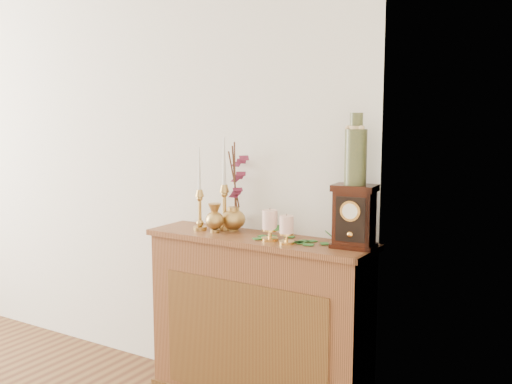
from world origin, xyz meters
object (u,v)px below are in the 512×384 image
Objects in this scene: ceramic_vase at (356,153)px; candlestick_left at (200,203)px; ginger_jar at (238,190)px; candlestick_center at (224,200)px; bud_vase at (215,218)px; mantel_clock at (354,217)px.

candlestick_left is at bearing -176.77° from ceramic_vase.
candlestick_left is at bearing -145.54° from ginger_jar.
candlestick_center is 0.13m from bud_vase.
bud_vase is at bearing 179.20° from mantel_clock.
mantel_clock is at bearing 4.62° from bud_vase.
candlestick_left is 2.88× the size of bud_vase.
ceramic_vase is at bearing 3.23° from candlestick_left.
ceramic_vase is at bearing -5.48° from ginger_jar.
mantel_clock is (0.71, -0.07, -0.07)m from ginger_jar.
bud_vase is 0.86m from ceramic_vase.
ginger_jar is at bearing 168.89° from mantel_clock.
ginger_jar is 0.75m from ceramic_vase.
ginger_jar reaches higher than candlestick_left.
candlestick_center is at bearing 171.88° from mantel_clock.
candlestick_center is 1.67× the size of mantel_clock.
candlestick_center reaches higher than candlestick_left.
bud_vase is 0.32× the size of ginger_jar.
candlestick_center is at bearing 38.19° from candlestick_left.
candlestick_center is 1.51× the size of ceramic_vase.
mantel_clock is at bearing 3.05° from candlestick_left.
bud_vase is at bearing -114.82° from ginger_jar.
mantel_clock is at bearing -84.59° from ceramic_vase.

